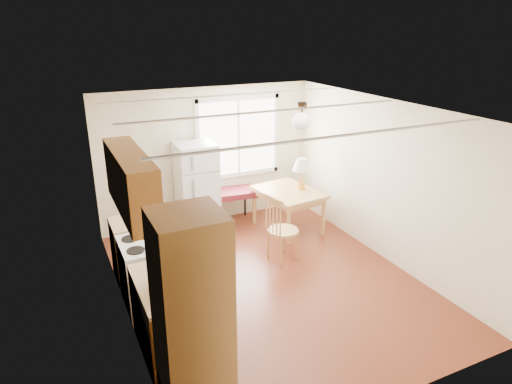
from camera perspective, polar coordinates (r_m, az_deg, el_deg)
room_shell at (r=6.20m, az=1.72°, el=-1.22°), size 4.60×5.60×2.62m
kitchen_run at (r=5.32m, az=-12.06°, el=-10.51°), size 0.65×3.40×2.20m
window_unit at (r=8.50m, az=-2.23°, el=6.87°), size 1.64×0.05×1.51m
pendant_light at (r=6.59m, az=5.71°, el=8.93°), size 0.26×0.26×0.40m
refrigerator at (r=8.08m, az=-7.40°, el=0.48°), size 0.68×0.70×1.61m
bench at (r=8.36m, az=-4.53°, el=-0.40°), size 1.45×0.67×0.64m
dining_table at (r=8.13m, az=4.07°, el=-0.49°), size 1.04×1.30×0.75m
chair at (r=7.02m, az=2.76°, el=-4.08°), size 0.50×0.50×1.10m
table_lamp at (r=8.06m, az=5.73°, el=3.13°), size 0.32×0.32×0.56m
coffee_maker at (r=4.98m, az=-11.49°, el=-10.12°), size 0.22×0.26×0.38m
kettle at (r=4.99m, az=-11.79°, el=-10.50°), size 0.14×0.14×0.26m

